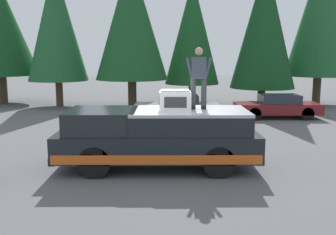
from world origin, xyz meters
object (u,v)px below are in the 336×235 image
object	(u,v)px
pickup_truck	(158,137)
parked_car_maroon	(277,106)
compressor_unit	(175,100)
parked_car_grey	(177,107)
person_on_truck_bed	(199,76)

from	to	relation	value
pickup_truck	parked_car_maroon	bearing A→B (deg)	-34.38
parked_car_maroon	pickup_truck	bearing A→B (deg)	145.62
compressor_unit	parked_car_maroon	world-z (taller)	compressor_unit
parked_car_maroon	compressor_unit	bearing A→B (deg)	148.25
pickup_truck	parked_car_grey	size ratio (longest dim) A/B	1.35
pickup_truck	compressor_unit	world-z (taller)	compressor_unit
person_on_truck_bed	parked_car_grey	xyz separation A→B (m)	(8.00, 0.36, -1.97)
parked_car_maroon	parked_car_grey	bearing A→B (deg)	92.83
compressor_unit	person_on_truck_bed	xyz separation A→B (m)	(0.32, -0.66, 0.62)
parked_car_maroon	parked_car_grey	distance (m)	5.01
person_on_truck_bed	parked_car_maroon	size ratio (longest dim) A/B	0.41
pickup_truck	compressor_unit	xyz separation A→B (m)	(-0.12, -0.48, 1.05)
person_on_truck_bed	pickup_truck	bearing A→B (deg)	100.22
person_on_truck_bed	parked_car_grey	size ratio (longest dim) A/B	0.41
parked_car_grey	compressor_unit	bearing A→B (deg)	177.94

